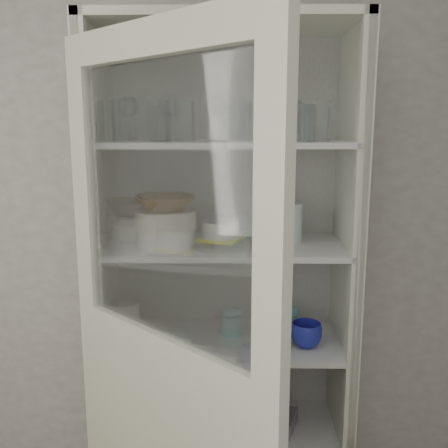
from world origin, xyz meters
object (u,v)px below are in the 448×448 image
at_px(goblet_0, 129,116).
at_px(measuring_cups, 143,340).
at_px(mug_blue, 306,335).
at_px(plate_stack_front, 166,238).
at_px(white_ramekin, 220,229).
at_px(tin_box, 269,418).
at_px(terracotta_bowl, 165,203).
at_px(teal_jar, 232,323).
at_px(yellow_trivet, 220,238).
at_px(mug_teal, 285,322).
at_px(goblet_1, 222,117).
at_px(cream_dish, 211,420).
at_px(plate_stack_back, 138,229).
at_px(cream_bowl, 166,219).
at_px(grey_bowl_stack, 284,222).
at_px(mug_white, 273,340).
at_px(goblet_3, 295,118).
at_px(cupboard_door, 166,404).
at_px(pantry_cabinet, 224,313).
at_px(white_canister, 126,318).
at_px(glass_platter, 220,242).
at_px(goblet_2, 226,117).

distance_m(goblet_0, measuring_cups, 0.90).
bearing_deg(mug_blue, plate_stack_front, 165.62).
relative_size(white_ramekin, tin_box, 0.68).
xyz_separation_m(terracotta_bowl, teal_jar, (0.25, 0.10, -0.52)).
bearing_deg(mug_blue, yellow_trivet, 156.76).
bearing_deg(mug_teal, mug_blue, -64.79).
relative_size(goblet_1, mug_teal, 1.61).
bearing_deg(cream_dish, plate_stack_back, 154.06).
xyz_separation_m(plate_stack_front, cream_bowl, (0.00, 0.00, 0.07)).
bearing_deg(grey_bowl_stack, mug_teal, 48.47).
bearing_deg(goblet_1, mug_teal, -17.03).
xyz_separation_m(grey_bowl_stack, mug_white, (-0.05, -0.14, -0.44)).
xyz_separation_m(goblet_0, goblet_3, (0.67, 0.00, -0.01)).
xyz_separation_m(cupboard_door, cream_dish, (0.12, 0.51, -0.37)).
relative_size(pantry_cabinet, white_canister, 14.94).
height_order(terracotta_bowl, mug_white, terracotta_bowl).
relative_size(mug_teal, measuring_cups, 1.26).
height_order(white_ramekin, grey_bowl_stack, grey_bowl_stack).
bearing_deg(measuring_cups, goblet_0, 108.33).
distance_m(cream_bowl, mug_teal, 0.67).
bearing_deg(measuring_cups, mug_blue, -1.00).
relative_size(goblet_0, terracotta_bowl, 0.84).
xyz_separation_m(glass_platter, teal_jar, (0.05, 0.05, -0.36)).
xyz_separation_m(white_ramekin, tin_box, (0.20, 0.02, -0.83)).
bearing_deg(goblet_2, mug_blue, -25.37).
bearing_deg(measuring_cups, plate_stack_back, 102.52).
xyz_separation_m(pantry_cabinet, white_ramekin, (-0.01, -0.08, 0.38)).
bearing_deg(grey_bowl_stack, glass_platter, -171.67).
relative_size(goblet_1, glass_platter, 0.60).
height_order(goblet_2, grey_bowl_stack, goblet_2).
xyz_separation_m(yellow_trivet, mug_blue, (0.34, -0.06, -0.37)).
distance_m(cupboard_door, white_canister, 0.61).
height_order(goblet_2, measuring_cups, goblet_2).
bearing_deg(mug_white, tin_box, 93.53).
bearing_deg(mug_teal, goblet_0, 168.36).
height_order(white_ramekin, mug_white, white_ramekin).
bearing_deg(plate_stack_back, mug_teal, -8.17).
distance_m(goblet_3, plate_stack_back, 0.80).
height_order(mug_blue, mug_white, mug_blue).
relative_size(plate_stack_front, mug_blue, 1.80).
distance_m(goblet_2, white_canister, 0.92).
bearing_deg(yellow_trivet, cream_dish, -172.08).
bearing_deg(terracotta_bowl, mug_blue, -1.78).
distance_m(plate_stack_front, grey_bowl_stack, 0.47).
bearing_deg(yellow_trivet, plate_stack_front, -167.28).
distance_m(goblet_1, cream_dish, 1.26).
bearing_deg(white_ramekin, yellow_trivet, 0.00).
height_order(pantry_cabinet, white_canister, pantry_cabinet).
height_order(plate_stack_back, teal_jar, plate_stack_back).
relative_size(cupboard_door, cream_bowl, 8.63).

